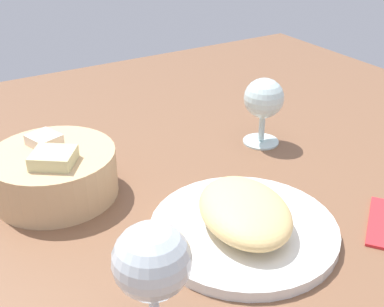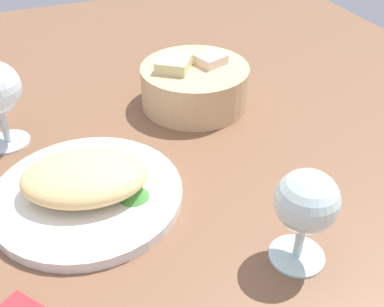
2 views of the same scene
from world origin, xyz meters
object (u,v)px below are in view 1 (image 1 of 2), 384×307
Objects in this scene: bread_basket at (54,173)px; wine_glass_far at (152,265)px; plate at (243,230)px; wine_glass_near at (264,102)px.

bread_basket is 29.38cm from wine_glass_far.
bread_basket is (20.87, 16.90, 2.80)cm from plate.
bread_basket is at bearing 0.89° from wine_glass_far.
bread_basket is 34.65cm from wine_glass_near.
bread_basket is at bearing 86.66° from wine_glass_near.
plate is at bearing -63.78° from wine_glass_far.
plate is at bearing -141.00° from bread_basket.
plate is 27.00cm from bread_basket.
wine_glass_far is (-26.96, 33.92, 1.04)cm from wine_glass_near.
plate is 2.06× the size of wine_glass_near.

